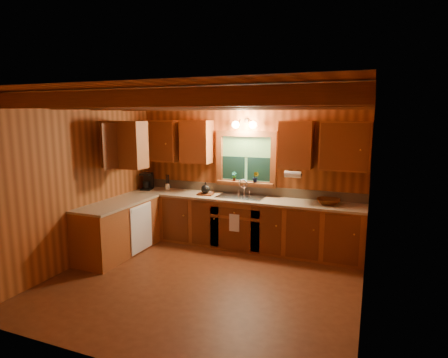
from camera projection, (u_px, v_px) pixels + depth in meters
The scene contains 20 objects.
room at pixel (202, 192), 5.04m from camera, with size 4.20×4.20×4.20m.
ceiling_beams at pixel (201, 102), 4.84m from camera, with size 4.20×2.54×0.18m.
base_cabinets at pixel (208, 225), 6.54m from camera, with size 4.20×2.22×0.86m.
countertop at pixel (209, 200), 6.46m from camera, with size 4.20×2.24×0.04m.
backsplash at pixel (246, 190), 6.82m from camera, with size 4.20×0.02×0.16m, color tan.
dishwasher_panel at pixel (141, 228), 6.34m from camera, with size 0.02×0.60×0.80m, color white.
upper_cabinets at pixel (207, 144), 6.46m from camera, with size 4.19×1.77×0.78m.
window at pixel (246, 160), 6.71m from camera, with size 1.12×0.08×1.00m.
window_sill at pixel (245, 183), 6.73m from camera, with size 1.06×0.14×0.04m, color brown.
wall_sconce at pixel (244, 125), 6.49m from camera, with size 0.45×0.21×0.17m.
paper_towel_roll at pixel (293, 174), 6.09m from camera, with size 0.11×0.11×0.27m, color white.
dish_towel at pixel (234, 223), 6.33m from camera, with size 0.18×0.01×0.30m, color white.
sink at pixel (241, 199), 6.58m from camera, with size 0.82×0.48×0.43m.
coffee_maker at pixel (147, 181), 7.23m from camera, with size 0.19×0.24×0.33m.
utensil_crock at pixel (167, 186), 7.15m from camera, with size 0.11×0.11×0.31m.
cutting_board at pixel (206, 194), 6.75m from camera, with size 0.28×0.20×0.03m, color #5E2C14.
teakettle at pixel (205, 189), 6.74m from camera, with size 0.16×0.16×0.21m.
wicker_basket at pixel (328, 202), 6.02m from camera, with size 0.37×0.37×0.09m, color #48230C.
potted_plant_left at pixel (234, 176), 6.78m from camera, with size 0.09×0.06×0.17m, color #5E2C14.
potted_plant_right at pixel (256, 177), 6.62m from camera, with size 0.11×0.09×0.20m, color #5E2C14.
Camera 1 is at (2.11, -4.47, 2.32)m, focal length 29.91 mm.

